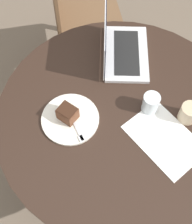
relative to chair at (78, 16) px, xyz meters
name	(u,v)px	position (x,y,z in m)	size (l,w,h in m)	color
ground_plane	(114,166)	(0.74, -0.47, -0.48)	(12.00, 12.00, 0.00)	#6B5B4C
dining_table	(119,127)	(0.74, -0.47, 0.09)	(1.13, 1.13, 0.71)	black
chair	(78,16)	(0.00, 0.00, 0.00)	(0.59, 0.59, 0.91)	brown
paper_document	(165,139)	(0.96, -0.44, 0.23)	(0.35, 0.26, 0.00)	white
plate	(70,119)	(0.60, -0.64, 0.24)	(0.26, 0.26, 0.01)	silver
cake_slice	(68,113)	(0.59, -0.65, 0.28)	(0.09, 0.08, 0.07)	brown
fork	(77,128)	(0.65, -0.66, 0.25)	(0.17, 0.08, 0.00)	silver
coffee_glass	(189,113)	(0.97, -0.29, 0.28)	(0.08, 0.08, 0.09)	#C6AD89
water_glass	(151,103)	(0.82, -0.36, 0.28)	(0.07, 0.07, 0.10)	silver
laptop	(121,49)	(0.52, -0.22, 0.28)	(0.39, 0.40, 0.23)	silver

